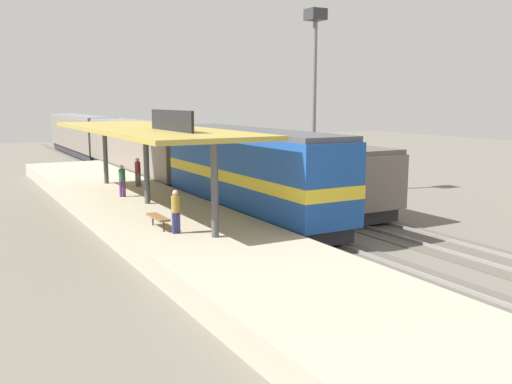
{
  "coord_description": "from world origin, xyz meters",
  "views": [
    {
      "loc": [
        -13.36,
        -26.9,
        6.01
      ],
      "look_at": [
        -1.38,
        -5.4,
        2.0
      ],
      "focal_mm": 39.53,
      "sensor_mm": 36.0,
      "label": 1
    }
  ],
  "objects": [
    {
      "name": "freight_car",
      "position": [
        4.6,
        -1.13,
        1.97
      ],
      "size": [
        2.8,
        12.0,
        3.54
      ],
      "color": "#28282D",
      "rests_on": "track_far"
    },
    {
      "name": "ground_plane",
      "position": [
        2.0,
        0.0,
        0.0
      ],
      "size": [
        120.0,
        120.0,
        0.0
      ],
      "primitive_type": "plane",
      "color": "#666056"
    },
    {
      "name": "platform",
      "position": [
        -4.6,
        0.0,
        0.45
      ],
      "size": [
        6.0,
        44.0,
        0.9
      ],
      "primitive_type": "cube",
      "color": "#A89E89",
      "rests_on": "ground"
    },
    {
      "name": "track_far",
      "position": [
        4.6,
        0.0,
        0.03
      ],
      "size": [
        3.2,
        110.0,
        0.16
      ],
      "color": "#565249",
      "rests_on": "ground"
    },
    {
      "name": "person_waiting",
      "position": [
        -3.25,
        5.84,
        1.85
      ],
      "size": [
        0.34,
        0.34,
        1.71
      ],
      "color": "#4C4C51",
      "rests_on": "platform"
    },
    {
      "name": "passenger_carriage_front",
      "position": [
        0.0,
        15.8,
        2.31
      ],
      "size": [
        2.9,
        20.0,
        4.24
      ],
      "color": "#28282D",
      "rests_on": "track_near"
    },
    {
      "name": "locomotive",
      "position": [
        0.0,
        -2.2,
        2.41
      ],
      "size": [
        2.93,
        14.43,
        4.44
      ],
      "color": "#28282D",
      "rests_on": "track_near"
    },
    {
      "name": "person_boarding",
      "position": [
        -5.68,
        -6.72,
        1.85
      ],
      "size": [
        0.34,
        0.34,
        1.71
      ],
      "color": "navy",
      "rests_on": "platform"
    },
    {
      "name": "passenger_carriage_rear",
      "position": [
        0.0,
        36.6,
        2.31
      ],
      "size": [
        2.9,
        20.0,
        4.24
      ],
      "color": "#28282D",
      "rests_on": "track_near"
    },
    {
      "name": "platform_bench",
      "position": [
        -6.0,
        -5.55,
        1.34
      ],
      "size": [
        0.44,
        1.7,
        0.5
      ],
      "color": "#333338",
      "rests_on": "platform"
    },
    {
      "name": "light_mast",
      "position": [
        7.8,
        3.38,
        8.4
      ],
      "size": [
        1.1,
        1.1,
        11.7
      ],
      "color": "slate",
      "rests_on": "ground"
    },
    {
      "name": "track_near",
      "position": [
        0.0,
        0.0,
        0.03
      ],
      "size": [
        3.2,
        110.0,
        0.16
      ],
      "color": "#565249",
      "rests_on": "ground"
    },
    {
      "name": "person_walking",
      "position": [
        -5.11,
        2.63,
        1.85
      ],
      "size": [
        0.34,
        0.34,
        1.71
      ],
      "color": "#663375",
      "rests_on": "platform"
    },
    {
      "name": "station_canopy",
      "position": [
        -4.6,
        -0.09,
        4.53
      ],
      "size": [
        5.2,
        18.0,
        4.7
      ],
      "color": "#47474C",
      "rests_on": "platform"
    }
  ]
}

